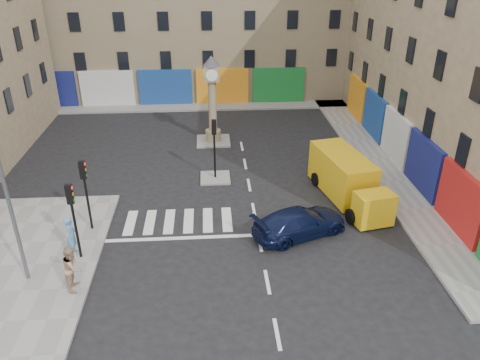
{
  "coord_description": "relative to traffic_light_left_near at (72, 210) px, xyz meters",
  "views": [
    {
      "loc": [
        -2.27,
        -17.72,
        12.93
      ],
      "look_at": [
        -0.77,
        3.78,
        2.0
      ],
      "focal_mm": 35.0,
      "sensor_mm": 36.0,
      "label": 1
    }
  ],
  "objects": [
    {
      "name": "traffic_light_left_near",
      "position": [
        0.0,
        0.0,
        0.0
      ],
      "size": [
        0.28,
        0.22,
        3.7
      ],
      "color": "black",
      "rests_on": "sidewalk_left"
    },
    {
      "name": "island_far",
      "position": [
        6.3,
        13.8,
        -2.56
      ],
      "size": [
        2.4,
        2.4,
        0.12
      ],
      "primitive_type": "cube",
      "color": "gray",
      "rests_on": "ground"
    },
    {
      "name": "pedestrian_tan",
      "position": [
        0.3,
        -2.14,
        -1.48
      ],
      "size": [
        0.81,
        1.01,
        1.98
      ],
      "primitive_type": "imported",
      "rotation": [
        0.0,
        0.0,
        1.63
      ],
      "color": "tan",
      "rests_on": "sidewalk_left"
    },
    {
      "name": "sidewalk_far",
      "position": [
        4.3,
        22.0,
        -2.55
      ],
      "size": [
        32.0,
        2.4,
        0.15
      ],
      "primitive_type": "cube",
      "color": "gray",
      "rests_on": "ground"
    },
    {
      "name": "navy_sedan",
      "position": [
        10.33,
        1.34,
        -1.92
      ],
      "size": [
        5.19,
        3.63,
        1.4
      ],
      "primitive_type": "imported",
      "rotation": [
        0.0,
        0.0,
        1.96
      ],
      "color": "black",
      "rests_on": "ground"
    },
    {
      "name": "traffic_light_island",
      "position": [
        6.3,
        7.8,
        -0.03
      ],
      "size": [
        0.28,
        0.22,
        3.7
      ],
      "color": "black",
      "rests_on": "island_near"
    },
    {
      "name": "traffic_light_left_far",
      "position": [
        0.0,
        2.4,
        0.0
      ],
      "size": [
        0.28,
        0.22,
        3.7
      ],
      "color": "black",
      "rests_on": "sidewalk_left"
    },
    {
      "name": "clock_pillar",
      "position": [
        6.3,
        13.8,
        0.93
      ],
      "size": [
        1.2,
        1.2,
        6.1
      ],
      "color": "tan",
      "rests_on": "island_far"
    },
    {
      "name": "lamp_post",
      "position": [
        -1.9,
        -1.4,
        2.17
      ],
      "size": [
        0.5,
        0.25,
        8.3
      ],
      "color": "#595B60",
      "rests_on": "sidewalk_left"
    },
    {
      "name": "pedestrian_blue",
      "position": [
        -0.35,
        0.28,
        -1.5
      ],
      "size": [
        0.61,
        0.8,
        1.95
      ],
      "primitive_type": "imported",
      "rotation": [
        0.0,
        0.0,
        1.79
      ],
      "color": "#578FC7",
      "rests_on": "sidewalk_left"
    },
    {
      "name": "sidewalk_right",
      "position": [
        17.0,
        9.8,
        -2.55
      ],
      "size": [
        2.6,
        30.0,
        0.15
      ],
      "primitive_type": "cube",
      "color": "gray",
      "rests_on": "ground"
    },
    {
      "name": "island_near",
      "position": [
        6.3,
        7.8,
        -2.56
      ],
      "size": [
        1.8,
        1.8,
        0.12
      ],
      "primitive_type": "cube",
      "color": "gray",
      "rests_on": "ground"
    },
    {
      "name": "ground",
      "position": [
        8.3,
        -0.2,
        -2.62
      ],
      "size": [
        120.0,
        120.0,
        0.0
      ],
      "primitive_type": "plane",
      "color": "black",
      "rests_on": "ground"
    },
    {
      "name": "sidewalk_left",
      "position": [
        -2.7,
        -2.2,
        -2.55
      ],
      "size": [
        7.0,
        16.0,
        0.15
      ],
      "primitive_type": "cube",
      "color": "gray",
      "rests_on": "ground"
    },
    {
      "name": "yellow_van",
      "position": [
        13.61,
        4.88,
        -1.43
      ],
      "size": [
        3.28,
        6.86,
        2.4
      ],
      "rotation": [
        0.0,
        0.0,
        0.2
      ],
      "color": "gold",
      "rests_on": "ground"
    }
  ]
}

